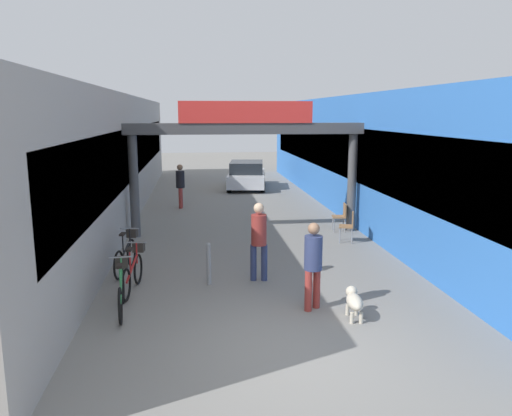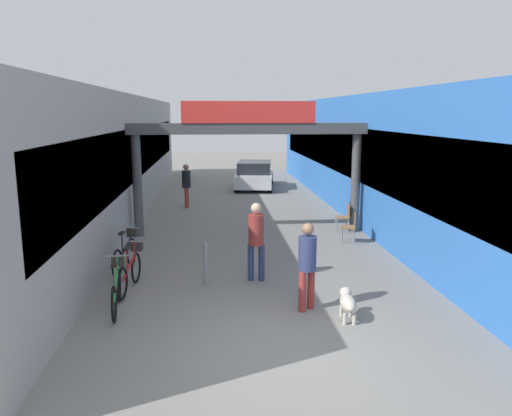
{
  "view_description": "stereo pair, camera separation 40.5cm",
  "coord_description": "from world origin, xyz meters",
  "px_view_note": "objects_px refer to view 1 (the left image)",
  "views": [
    {
      "loc": [
        -1.5,
        -7.23,
        3.7
      ],
      "look_at": [
        0.0,
        5.19,
        1.3
      ],
      "focal_mm": 35.0,
      "sensor_mm": 36.0,
      "label": 1
    },
    {
      "loc": [
        -1.09,
        -7.27,
        3.7
      ],
      "look_at": [
        0.0,
        5.19,
        1.3
      ],
      "focal_mm": 35.0,
      "sensor_mm": 36.0,
      "label": 2
    }
  ],
  "objects_px": {
    "dog_on_leash": "(354,301)",
    "pedestrian_companion": "(259,236)",
    "cafe_chair_wood_nearer": "(349,224)",
    "cafe_chair_wood_farther": "(341,215)",
    "bicycle_green_nearest": "(121,289)",
    "pedestrian_carrying_crate": "(180,183)",
    "bollard_post_metal": "(209,263)",
    "bicycle_red_second": "(133,270)",
    "bicycle_black_third": "(126,253)",
    "parked_car_white": "(247,175)",
    "pedestrian_with_dog": "(313,260)"
  },
  "relations": [
    {
      "from": "pedestrian_carrying_crate",
      "to": "bollard_post_metal",
      "type": "distance_m",
      "value": 9.14
    },
    {
      "from": "pedestrian_companion",
      "to": "parked_car_white",
      "type": "xyz_separation_m",
      "value": [
        1.15,
        13.91,
        -0.37
      ]
    },
    {
      "from": "dog_on_leash",
      "to": "cafe_chair_wood_farther",
      "type": "xyz_separation_m",
      "value": [
        1.71,
        6.63,
        0.21
      ]
    },
    {
      "from": "bicycle_green_nearest",
      "to": "cafe_chair_wood_nearer",
      "type": "relative_size",
      "value": 1.9
    },
    {
      "from": "dog_on_leash",
      "to": "bollard_post_metal",
      "type": "distance_m",
      "value": 3.36
    },
    {
      "from": "cafe_chair_wood_nearer",
      "to": "parked_car_white",
      "type": "relative_size",
      "value": 0.21
    },
    {
      "from": "pedestrian_with_dog",
      "to": "cafe_chair_wood_farther",
      "type": "height_order",
      "value": "pedestrian_with_dog"
    },
    {
      "from": "bollard_post_metal",
      "to": "cafe_chair_wood_farther",
      "type": "bearing_deg",
      "value": 46.25
    },
    {
      "from": "pedestrian_with_dog",
      "to": "pedestrian_companion",
      "type": "xyz_separation_m",
      "value": [
        -0.81,
        1.77,
        0.05
      ]
    },
    {
      "from": "bicycle_green_nearest",
      "to": "cafe_chair_wood_farther",
      "type": "relative_size",
      "value": 1.9
    },
    {
      "from": "bicycle_black_third",
      "to": "pedestrian_with_dog",
      "type": "bearing_deg",
      "value": -36.32
    },
    {
      "from": "pedestrian_companion",
      "to": "bicycle_black_third",
      "type": "distance_m",
      "value": 3.25
    },
    {
      "from": "pedestrian_companion",
      "to": "parked_car_white",
      "type": "distance_m",
      "value": 13.96
    },
    {
      "from": "bicycle_green_nearest",
      "to": "cafe_chair_wood_nearer",
      "type": "xyz_separation_m",
      "value": [
        5.79,
        4.42,
        0.1
      ]
    },
    {
      "from": "bicycle_red_second",
      "to": "cafe_chair_wood_nearer",
      "type": "bearing_deg",
      "value": 30.19
    },
    {
      "from": "bicycle_red_second",
      "to": "cafe_chair_wood_farther",
      "type": "xyz_separation_m",
      "value": [
        5.87,
        4.67,
        0.1
      ]
    },
    {
      "from": "bicycle_black_third",
      "to": "cafe_chair_wood_nearer",
      "type": "bearing_deg",
      "value": 18.06
    },
    {
      "from": "pedestrian_carrying_crate",
      "to": "cafe_chair_wood_farther",
      "type": "xyz_separation_m",
      "value": [
        5.15,
        -4.61,
        -0.45
      ]
    },
    {
      "from": "bicycle_green_nearest",
      "to": "cafe_chair_wood_nearer",
      "type": "distance_m",
      "value": 7.29
    },
    {
      "from": "bicycle_green_nearest",
      "to": "bicycle_black_third",
      "type": "bearing_deg",
      "value": 95.36
    },
    {
      "from": "dog_on_leash",
      "to": "pedestrian_companion",
      "type": "bearing_deg",
      "value": 122.74
    },
    {
      "from": "dog_on_leash",
      "to": "bicycle_red_second",
      "type": "xyz_separation_m",
      "value": [
        -4.16,
        1.96,
        0.11
      ]
    },
    {
      "from": "pedestrian_with_dog",
      "to": "bollard_post_metal",
      "type": "bearing_deg",
      "value": 139.35
    },
    {
      "from": "dog_on_leash",
      "to": "bicycle_green_nearest",
      "type": "relative_size",
      "value": 0.43
    },
    {
      "from": "pedestrian_with_dog",
      "to": "parked_car_white",
      "type": "bearing_deg",
      "value": 88.76
    },
    {
      "from": "pedestrian_carrying_crate",
      "to": "cafe_chair_wood_nearer",
      "type": "bearing_deg",
      "value": -50.18
    },
    {
      "from": "bicycle_green_nearest",
      "to": "parked_car_white",
      "type": "xyz_separation_m",
      "value": [
        3.94,
        15.33,
        0.21
      ]
    },
    {
      "from": "pedestrian_companion",
      "to": "cafe_chair_wood_farther",
      "type": "xyz_separation_m",
      "value": [
        3.18,
        4.36,
        -0.48
      ]
    },
    {
      "from": "bollard_post_metal",
      "to": "cafe_chair_wood_nearer",
      "type": "height_order",
      "value": "bollard_post_metal"
    },
    {
      "from": "bicycle_black_third",
      "to": "cafe_chair_wood_nearer",
      "type": "xyz_separation_m",
      "value": [
        6.02,
        1.96,
        0.1
      ]
    },
    {
      "from": "pedestrian_with_dog",
      "to": "cafe_chair_wood_nearer",
      "type": "relative_size",
      "value": 1.9
    },
    {
      "from": "pedestrian_companion",
      "to": "bicycle_green_nearest",
      "type": "height_order",
      "value": "pedestrian_companion"
    },
    {
      "from": "dog_on_leash",
      "to": "pedestrian_with_dog",
      "type": "bearing_deg",
      "value": 142.74
    },
    {
      "from": "pedestrian_with_dog",
      "to": "bicycle_green_nearest",
      "type": "xyz_separation_m",
      "value": [
        -3.6,
        0.35,
        -0.53
      ]
    },
    {
      "from": "bicycle_black_third",
      "to": "cafe_chair_wood_farther",
      "type": "xyz_separation_m",
      "value": [
        6.2,
        3.32,
        0.1
      ]
    },
    {
      "from": "pedestrian_with_dog",
      "to": "cafe_chair_wood_nearer",
      "type": "height_order",
      "value": "pedestrian_with_dog"
    },
    {
      "from": "pedestrian_companion",
      "to": "bicycle_black_third",
      "type": "relative_size",
      "value": 1.05
    },
    {
      "from": "pedestrian_companion",
      "to": "bicycle_black_third",
      "type": "height_order",
      "value": "pedestrian_companion"
    },
    {
      "from": "cafe_chair_wood_nearer",
      "to": "cafe_chair_wood_farther",
      "type": "height_order",
      "value": "same"
    },
    {
      "from": "cafe_chair_wood_farther",
      "to": "parked_car_white",
      "type": "bearing_deg",
      "value": 102.0
    },
    {
      "from": "dog_on_leash",
      "to": "parked_car_white",
      "type": "height_order",
      "value": "parked_car_white"
    },
    {
      "from": "bicycle_black_third",
      "to": "pedestrian_carrying_crate",
      "type": "bearing_deg",
      "value": 82.44
    },
    {
      "from": "bollard_post_metal",
      "to": "cafe_chair_wood_nearer",
      "type": "xyz_separation_m",
      "value": [
        4.11,
        3.13,
        0.06
      ]
    },
    {
      "from": "pedestrian_carrying_crate",
      "to": "cafe_chair_wood_farther",
      "type": "height_order",
      "value": "pedestrian_carrying_crate"
    },
    {
      "from": "bicycle_red_second",
      "to": "cafe_chair_wood_farther",
      "type": "distance_m",
      "value": 7.5
    },
    {
      "from": "cafe_chair_wood_farther",
      "to": "bicycle_black_third",
      "type": "bearing_deg",
      "value": -151.84
    },
    {
      "from": "pedestrian_carrying_crate",
      "to": "bicycle_black_third",
      "type": "height_order",
      "value": "pedestrian_carrying_crate"
    },
    {
      "from": "bicycle_red_second",
      "to": "bicycle_black_third",
      "type": "distance_m",
      "value": 1.39
    },
    {
      "from": "bicycle_black_third",
      "to": "parked_car_white",
      "type": "relative_size",
      "value": 0.4
    },
    {
      "from": "pedestrian_carrying_crate",
      "to": "bicycle_red_second",
      "type": "xyz_separation_m",
      "value": [
        -0.73,
        -9.27,
        -0.55
      ]
    }
  ]
}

